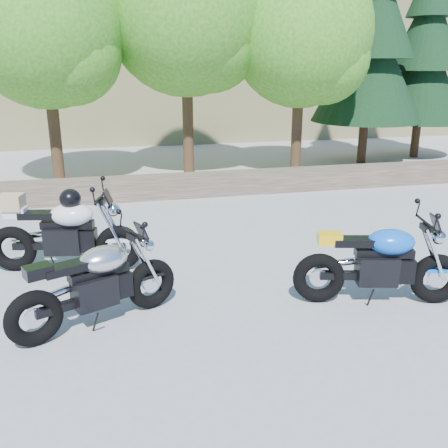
# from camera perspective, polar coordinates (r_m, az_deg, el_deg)

# --- Properties ---
(ground) EXTENTS (90.00, 90.00, 0.00)m
(ground) POSITION_cam_1_polar(r_m,az_deg,el_deg) (6.32, 0.34, -9.35)
(ground) COLOR gray
(ground) RESTS_ON ground
(stone_wall) EXTENTS (22.00, 0.55, 0.50)m
(stone_wall) POSITION_cam_1_polar(r_m,az_deg,el_deg) (11.35, -6.27, 4.30)
(stone_wall) COLOR #453A2E
(stone_wall) RESTS_ON ground
(tree_decid_left) EXTENTS (3.67, 3.67, 5.62)m
(tree_decid_left) POSITION_cam_1_polar(r_m,az_deg,el_deg) (12.66, -19.39, 20.29)
(tree_decid_left) COLOR #382314
(tree_decid_left) RESTS_ON ground
(tree_decid_mid) EXTENTS (4.08, 4.08, 6.24)m
(tree_decid_mid) POSITION_cam_1_polar(r_m,az_deg,el_deg) (13.24, -3.88, 22.80)
(tree_decid_mid) COLOR #382314
(tree_decid_mid) RESTS_ON ground
(tree_decid_right) EXTENTS (3.54, 3.54, 5.41)m
(tree_decid_right) POSITION_cam_1_polar(r_m,az_deg,el_deg) (13.40, 9.33, 20.25)
(tree_decid_right) COLOR #382314
(tree_decid_right) RESTS_ON ground
(conifer_near) EXTENTS (3.17, 3.17, 7.06)m
(conifer_near) POSITION_cam_1_polar(r_m,az_deg,el_deg) (15.62, 16.52, 20.08)
(conifer_near) COLOR #382314
(conifer_near) RESTS_ON ground
(conifer_far) EXTENTS (2.82, 2.82, 6.27)m
(conifer_far) POSITION_cam_1_polar(r_m,az_deg,el_deg) (17.27, 22.06, 17.89)
(conifer_far) COLOR #382314
(conifer_far) RESTS_ON ground
(silver_bike) EXTENTS (1.93, 1.01, 1.03)m
(silver_bike) POSITION_cam_1_polar(r_m,az_deg,el_deg) (5.87, -14.32, -6.73)
(silver_bike) COLOR black
(silver_bike) RESTS_ON ground
(white_bike) EXTENTS (2.19, 0.77, 1.22)m
(white_bike) POSITION_cam_1_polar(r_m,az_deg,el_deg) (7.51, -17.86, -0.79)
(white_bike) COLOR black
(white_bike) RESTS_ON ground
(blue_bike) EXTENTS (2.09, 0.80, 1.07)m
(blue_bike) POSITION_cam_1_polar(r_m,az_deg,el_deg) (6.50, 17.39, -4.39)
(blue_bike) COLOR black
(blue_bike) RESTS_ON ground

